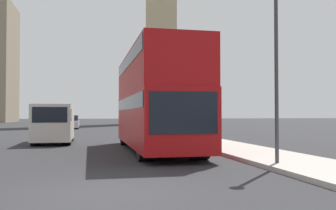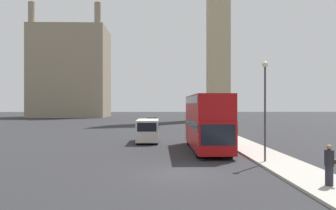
{
  "view_description": "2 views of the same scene",
  "coord_description": "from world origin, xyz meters",
  "px_view_note": "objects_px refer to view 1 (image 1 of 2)",
  "views": [
    {
      "loc": [
        -0.29,
        -8.13,
        1.68
      ],
      "look_at": [
        3.58,
        10.06,
        2.16
      ],
      "focal_mm": 40.0,
      "sensor_mm": 36.0,
      "label": 1
    },
    {
      "loc": [
        -1.09,
        -17.71,
        3.73
      ],
      "look_at": [
        -0.18,
        18.2,
        3.69
      ],
      "focal_mm": 35.0,
      "sensor_mm": 36.0,
      "label": 2
    }
  ],
  "objects_px": {
    "street_lamp": "(276,34)",
    "parked_sedan": "(71,123)",
    "white_van": "(54,123)",
    "red_double_decker_bus": "(156,97)"
  },
  "relations": [
    {
      "from": "white_van",
      "to": "parked_sedan",
      "type": "relative_size",
      "value": 1.2
    },
    {
      "from": "red_double_decker_bus",
      "to": "street_lamp",
      "type": "height_order",
      "value": "street_lamp"
    },
    {
      "from": "red_double_decker_bus",
      "to": "street_lamp",
      "type": "distance_m",
      "value": 6.97
    },
    {
      "from": "white_van",
      "to": "parked_sedan",
      "type": "distance_m",
      "value": 23.13
    },
    {
      "from": "street_lamp",
      "to": "parked_sedan",
      "type": "bearing_deg",
      "value": 102.75
    },
    {
      "from": "street_lamp",
      "to": "parked_sedan",
      "type": "distance_m",
      "value": 36.1
    },
    {
      "from": "white_van",
      "to": "street_lamp",
      "type": "bearing_deg",
      "value": -56.67
    },
    {
      "from": "white_van",
      "to": "street_lamp",
      "type": "distance_m",
      "value": 14.58
    },
    {
      "from": "white_van",
      "to": "parked_sedan",
      "type": "bearing_deg",
      "value": 90.22
    },
    {
      "from": "white_van",
      "to": "parked_sedan",
      "type": "height_order",
      "value": "white_van"
    }
  ]
}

